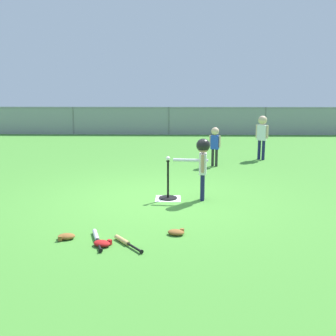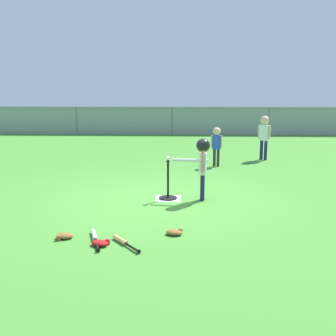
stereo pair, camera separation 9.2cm
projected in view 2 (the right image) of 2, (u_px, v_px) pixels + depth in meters
The scene contains 13 objects.
ground_plane at pixel (155, 200), 6.98m from camera, with size 60.00×60.00×0.00m, color #478C33.
home_plate at pixel (168, 198), 7.07m from camera, with size 0.44×0.44×0.01m, color white.
batting_tee at pixel (168, 193), 7.05m from camera, with size 0.32×0.32×0.68m.
baseball_on_tee at pixel (168, 158), 6.93m from camera, with size 0.07×0.07×0.07m, color white.
batter_child at pixel (202, 157), 6.84m from camera, with size 0.63×0.31×1.07m.
fielder_deep_center at pixel (264, 132), 10.76m from camera, with size 0.31×0.24×1.19m.
fielder_near_left at pixel (217, 141), 9.87m from camera, with size 0.27×0.19×0.97m.
spare_bat_silver at pixel (95, 237), 5.17m from camera, with size 0.26×0.68×0.06m.
spare_bat_wood at pixel (123, 241), 5.01m from camera, with size 0.42×0.52×0.06m.
glove_by_plate at pixel (174, 232), 5.32m from camera, with size 0.25×0.21×0.07m.
glove_near_bats at pixel (100, 243), 4.95m from camera, with size 0.26×0.23×0.07m.
glove_tossed_aside at pixel (64, 236), 5.19m from camera, with size 0.24×0.19×0.07m.
outfield_fence at pixel (172, 120), 16.72m from camera, with size 16.06×0.06×1.15m.
Camera 2 is at (0.48, -6.73, 1.91)m, focal length 43.05 mm.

